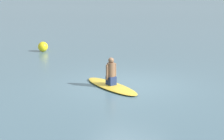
# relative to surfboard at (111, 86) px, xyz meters

# --- Properties ---
(ground_plane) EXTENTS (400.00, 400.00, 0.00)m
(ground_plane) POSITION_rel_surfboard_xyz_m (0.26, 0.54, -0.04)
(ground_plane) COLOR slate
(surfboard) EXTENTS (2.71, 1.75, 0.09)m
(surfboard) POSITION_rel_surfboard_xyz_m (0.00, 0.00, 0.00)
(surfboard) COLOR gold
(surfboard) RESTS_ON ground
(person_paddler) EXTENTS (0.37, 0.39, 0.90)m
(person_paddler) POSITION_rel_surfboard_xyz_m (0.00, -0.00, 0.45)
(person_paddler) COLOR navy
(person_paddler) RESTS_ON surfboard
(buoy_marker) EXTENTS (0.53, 0.53, 0.53)m
(buoy_marker) POSITION_rel_surfboard_xyz_m (-6.80, 4.01, 0.22)
(buoy_marker) COLOR yellow
(buoy_marker) RESTS_ON ground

